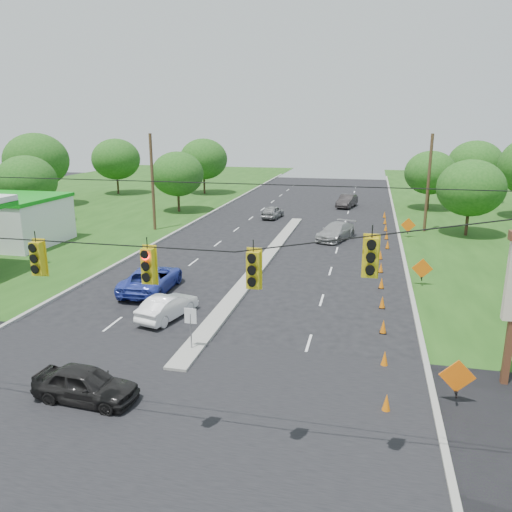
# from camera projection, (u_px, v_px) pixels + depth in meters

# --- Properties ---
(ground) EXTENTS (160.00, 160.00, 0.00)m
(ground) POSITION_uv_depth(u_px,v_px,m) (130.00, 429.00, 16.67)
(ground) COLOR black
(ground) RESTS_ON ground
(cross_street) EXTENTS (160.00, 14.00, 0.02)m
(cross_street) POSITION_uv_depth(u_px,v_px,m) (130.00, 429.00, 16.67)
(cross_street) COLOR black
(cross_street) RESTS_ON ground
(curb_left) EXTENTS (0.25, 110.00, 0.16)m
(curb_left) POSITION_uv_depth(u_px,v_px,m) (179.00, 231.00, 47.11)
(curb_left) COLOR gray
(curb_left) RESTS_ON ground
(curb_right) EXTENTS (0.25, 110.00, 0.16)m
(curb_right) POSITION_uv_depth(u_px,v_px,m) (400.00, 242.00, 42.71)
(curb_right) COLOR gray
(curb_right) RESTS_ON ground
(median) EXTENTS (1.00, 34.00, 0.18)m
(median) POSITION_uv_depth(u_px,v_px,m) (263.00, 263.00, 36.44)
(median) COLOR gray
(median) RESTS_ON ground
(median_sign) EXTENTS (0.55, 0.06, 2.05)m
(median_sign) POSITION_uv_depth(u_px,v_px,m) (191.00, 321.00, 21.94)
(median_sign) COLOR gray
(median_sign) RESTS_ON ground
(signal_span) EXTENTS (25.60, 0.32, 9.00)m
(signal_span) POSITION_uv_depth(u_px,v_px,m) (101.00, 298.00, 14.46)
(signal_span) COLOR #422D1C
(signal_span) RESTS_ON ground
(utility_pole_far_left) EXTENTS (0.28, 0.28, 9.00)m
(utility_pole_far_left) POSITION_uv_depth(u_px,v_px,m) (153.00, 183.00, 46.47)
(utility_pole_far_left) COLOR #422D1C
(utility_pole_far_left) RESTS_ON ground
(utility_pole_far_right) EXTENTS (0.28, 0.28, 9.00)m
(utility_pole_far_right) POSITION_uv_depth(u_px,v_px,m) (428.00, 184.00, 45.74)
(utility_pole_far_right) COLOR #422D1C
(utility_pole_far_right) RESTS_ON ground
(cone_0) EXTENTS (0.32, 0.32, 0.70)m
(cone_0) POSITION_uv_depth(u_px,v_px,m) (386.00, 403.00, 17.58)
(cone_0) COLOR orange
(cone_0) RESTS_ON ground
(cone_1) EXTENTS (0.32, 0.32, 0.70)m
(cone_1) POSITION_uv_depth(u_px,v_px,m) (385.00, 359.00, 20.87)
(cone_1) COLOR orange
(cone_1) RESTS_ON ground
(cone_2) EXTENTS (0.32, 0.32, 0.70)m
(cone_2) POSITION_uv_depth(u_px,v_px,m) (383.00, 326.00, 24.17)
(cone_2) COLOR orange
(cone_2) RESTS_ON ground
(cone_3) EXTENTS (0.32, 0.32, 0.70)m
(cone_3) POSITION_uv_depth(u_px,v_px,m) (382.00, 302.00, 27.46)
(cone_3) COLOR orange
(cone_3) RESTS_ON ground
(cone_4) EXTENTS (0.32, 0.32, 0.70)m
(cone_4) POSITION_uv_depth(u_px,v_px,m) (382.00, 283.00, 30.76)
(cone_4) COLOR orange
(cone_4) RESTS_ON ground
(cone_5) EXTENTS (0.32, 0.32, 0.70)m
(cone_5) POSITION_uv_depth(u_px,v_px,m) (381.00, 267.00, 34.05)
(cone_5) COLOR orange
(cone_5) RESTS_ON ground
(cone_6) EXTENTS (0.32, 0.32, 0.70)m
(cone_6) POSITION_uv_depth(u_px,v_px,m) (380.00, 255.00, 37.35)
(cone_6) COLOR orange
(cone_6) RESTS_ON ground
(cone_7) EXTENTS (0.32, 0.32, 0.70)m
(cone_7) POSITION_uv_depth(u_px,v_px,m) (388.00, 244.00, 40.51)
(cone_7) COLOR orange
(cone_7) RESTS_ON ground
(cone_8) EXTENTS (0.32, 0.32, 0.70)m
(cone_8) POSITION_uv_depth(u_px,v_px,m) (387.00, 235.00, 43.81)
(cone_8) COLOR orange
(cone_8) RESTS_ON ground
(cone_9) EXTENTS (0.32, 0.32, 0.70)m
(cone_9) POSITION_uv_depth(u_px,v_px,m) (386.00, 227.00, 47.10)
(cone_9) COLOR orange
(cone_9) RESTS_ON ground
(cone_10) EXTENTS (0.32, 0.32, 0.70)m
(cone_10) POSITION_uv_depth(u_px,v_px,m) (385.00, 221.00, 50.40)
(cone_10) COLOR orange
(cone_10) RESTS_ON ground
(cone_11) EXTENTS (0.32, 0.32, 0.70)m
(cone_11) POSITION_uv_depth(u_px,v_px,m) (384.00, 215.00, 53.69)
(cone_11) COLOR orange
(cone_11) RESTS_ON ground
(work_sign_0) EXTENTS (1.27, 0.58, 1.37)m
(work_sign_0) POSITION_uv_depth(u_px,v_px,m) (457.00, 378.00, 17.80)
(work_sign_0) COLOR black
(work_sign_0) RESTS_ON ground
(work_sign_1) EXTENTS (1.27, 0.58, 1.37)m
(work_sign_1) POSITION_uv_depth(u_px,v_px,m) (422.00, 269.00, 30.98)
(work_sign_1) COLOR black
(work_sign_1) RESTS_ON ground
(work_sign_2) EXTENTS (1.27, 0.58, 1.37)m
(work_sign_2) POSITION_uv_depth(u_px,v_px,m) (408.00, 226.00, 44.16)
(work_sign_2) COLOR black
(work_sign_2) RESTS_ON ground
(tree_2) EXTENTS (5.88, 5.88, 6.86)m
(tree_2) POSITION_uv_depth(u_px,v_px,m) (26.00, 181.00, 49.45)
(tree_2) COLOR black
(tree_2) RESTS_ON ground
(tree_3) EXTENTS (7.56, 7.56, 8.82)m
(tree_3) POSITION_uv_depth(u_px,v_px,m) (36.00, 160.00, 59.84)
(tree_3) COLOR black
(tree_3) RESTS_ON ground
(tree_4) EXTENTS (6.72, 6.72, 7.84)m
(tree_4) POSITION_uv_depth(u_px,v_px,m) (116.00, 159.00, 70.43)
(tree_4) COLOR black
(tree_4) RESTS_ON ground
(tree_5) EXTENTS (5.88, 5.88, 6.86)m
(tree_5) POSITION_uv_depth(u_px,v_px,m) (178.00, 174.00, 56.25)
(tree_5) COLOR black
(tree_5) RESTS_ON ground
(tree_6) EXTENTS (6.72, 6.72, 7.84)m
(tree_6) POSITION_uv_depth(u_px,v_px,m) (204.00, 159.00, 70.64)
(tree_6) COLOR black
(tree_6) RESTS_ON ground
(tree_9) EXTENTS (5.88, 5.88, 6.86)m
(tree_9) POSITION_uv_depth(u_px,v_px,m) (471.00, 188.00, 44.07)
(tree_9) COLOR black
(tree_9) RESTS_ON ground
(tree_11) EXTENTS (6.72, 6.72, 7.84)m
(tree_11) POSITION_uv_depth(u_px,v_px,m) (475.00, 164.00, 62.81)
(tree_11) COLOR black
(tree_11) RESTS_ON ground
(tree_12) EXTENTS (5.88, 5.88, 6.86)m
(tree_12) POSITION_uv_depth(u_px,v_px,m) (430.00, 173.00, 57.69)
(tree_12) COLOR black
(tree_12) RESTS_ON ground
(black_sedan) EXTENTS (4.01, 1.82, 1.34)m
(black_sedan) POSITION_uv_depth(u_px,v_px,m) (86.00, 384.00, 18.19)
(black_sedan) COLOR black
(black_sedan) RESTS_ON ground
(white_sedan) EXTENTS (2.20, 4.08, 1.28)m
(white_sedan) POSITION_uv_depth(u_px,v_px,m) (168.00, 306.00, 25.99)
(white_sedan) COLOR white
(white_sedan) RESTS_ON ground
(blue_pickup) EXTENTS (2.86, 5.67, 1.54)m
(blue_pickup) POSITION_uv_depth(u_px,v_px,m) (151.00, 279.00, 30.19)
(blue_pickup) COLOR #3142B0
(blue_pickup) RESTS_ON ground
(silver_car_far) EXTENTS (3.62, 5.45, 1.47)m
(silver_car_far) POSITION_uv_depth(u_px,v_px,m) (336.00, 231.00, 43.53)
(silver_car_far) COLOR #989898
(silver_car_far) RESTS_ON ground
(silver_car_oncoming) EXTENTS (2.07, 4.12, 1.35)m
(silver_car_oncoming) POSITION_uv_depth(u_px,v_px,m) (273.00, 212.00, 53.49)
(silver_car_oncoming) COLOR gray
(silver_car_oncoming) RESTS_ON ground
(dark_car_receding) EXTENTS (2.54, 4.89, 1.53)m
(dark_car_receding) POSITION_uv_depth(u_px,v_px,m) (347.00, 201.00, 60.38)
(dark_car_receding) COLOR black
(dark_car_receding) RESTS_ON ground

